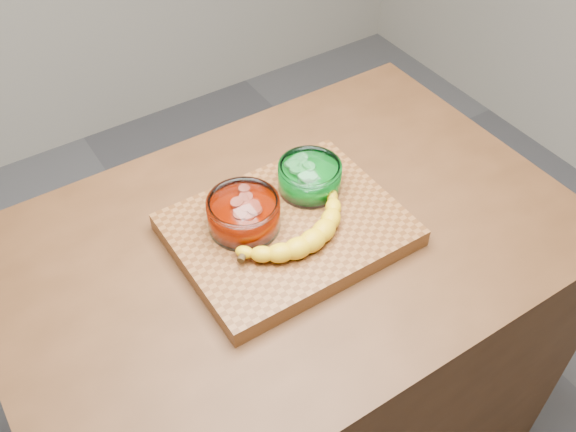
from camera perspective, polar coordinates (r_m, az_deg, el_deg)
counter at (r=1.68m, az=0.00°, el=-12.37°), size 1.20×0.80×0.90m
cutting_board at (r=1.30m, az=0.00°, el=-1.24°), size 0.45×0.35×0.04m
bowl_red at (r=1.26m, az=-3.96°, el=0.19°), size 0.14×0.14×0.07m
bowl_green at (r=1.34m, az=1.94°, el=3.49°), size 0.13×0.13×0.06m
banana at (r=1.25m, az=0.75°, el=-1.24°), size 0.29×0.15×0.04m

